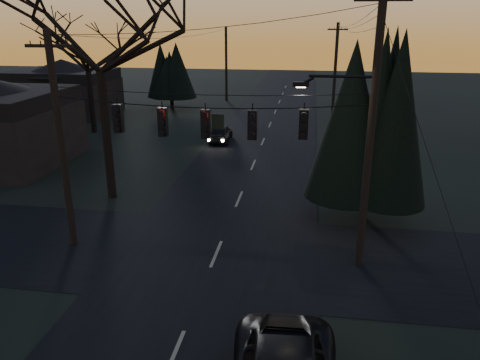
# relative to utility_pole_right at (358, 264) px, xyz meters

# --- Properties ---
(main_road) EXTENTS (8.00, 120.00, 0.02)m
(main_road) POSITION_rel_utility_pole_right_xyz_m (-5.50, 10.00, 0.01)
(main_road) COLOR black
(main_road) RESTS_ON ground
(cross_road) EXTENTS (60.00, 7.00, 0.02)m
(cross_road) POSITION_rel_utility_pole_right_xyz_m (-5.50, 0.00, 0.01)
(cross_road) COLOR black
(cross_road) RESTS_ON ground
(utility_pole_right) EXTENTS (5.00, 0.30, 10.00)m
(utility_pole_right) POSITION_rel_utility_pole_right_xyz_m (0.00, 0.00, 0.00)
(utility_pole_right) COLOR black
(utility_pole_right) RESTS_ON ground
(utility_pole_left) EXTENTS (1.80, 0.30, 8.50)m
(utility_pole_left) POSITION_rel_utility_pole_right_xyz_m (-11.50, 0.00, 0.00)
(utility_pole_left) COLOR black
(utility_pole_left) RESTS_ON ground
(utility_pole_far_r) EXTENTS (1.80, 0.30, 8.50)m
(utility_pole_far_r) POSITION_rel_utility_pole_right_xyz_m (0.00, 28.00, 0.00)
(utility_pole_far_r) COLOR black
(utility_pole_far_r) RESTS_ON ground
(utility_pole_far_l) EXTENTS (0.30, 0.30, 8.00)m
(utility_pole_far_l) POSITION_rel_utility_pole_right_xyz_m (-11.50, 36.00, 0.00)
(utility_pole_far_l) COLOR black
(utility_pole_far_l) RESTS_ON ground
(span_signal_assembly) EXTENTS (11.50, 0.44, 1.53)m
(span_signal_assembly) POSITION_rel_utility_pole_right_xyz_m (-5.74, 0.00, 5.29)
(span_signal_assembly) COLOR black
(span_signal_assembly) RESTS_ON ground
(bare_tree_left) EXTENTS (9.82, 9.82, 12.84)m
(bare_tree_left) POSITION_rel_utility_pole_right_xyz_m (-12.09, 5.33, 8.98)
(bare_tree_left) COLOR black
(bare_tree_left) RESTS_ON ground
(evergreen_right) EXTENTS (3.94, 3.94, 7.59)m
(evergreen_right) POSITION_rel_utility_pole_right_xyz_m (0.58, 4.56, 4.39)
(evergreen_right) COLOR black
(evergreen_right) RESTS_ON ground
(bare_tree_dist) EXTENTS (6.49, 6.49, 9.74)m
(bare_tree_dist) POSITION_rel_utility_pole_right_xyz_m (-19.50, 19.10, 6.80)
(bare_tree_dist) COLOR black
(bare_tree_dist) RESTS_ON ground
(evergreen_dist) EXTENTS (4.02, 4.02, 5.83)m
(evergreen_dist) POSITION_rel_utility_pole_right_xyz_m (-16.28, 30.59, 3.51)
(evergreen_dist) COLOR black
(evergreen_dist) RESTS_ON ground
(house_left_far) EXTENTS (9.00, 7.00, 5.20)m
(house_left_far) POSITION_rel_utility_pole_right_xyz_m (-25.50, 26.00, 2.60)
(house_left_far) COLOR black
(house_left_far) RESTS_ON ground
(sedan_oncoming_a) EXTENTS (1.65, 3.81, 1.28)m
(sedan_oncoming_a) POSITION_rel_utility_pole_right_xyz_m (-8.70, 17.72, 0.64)
(sedan_oncoming_a) COLOR black
(sedan_oncoming_a) RESTS_ON ground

